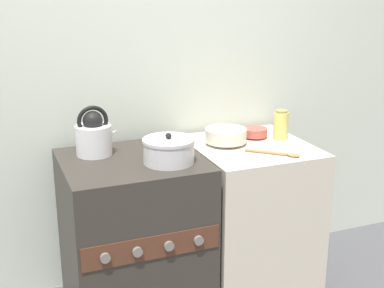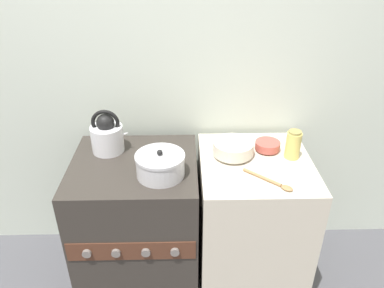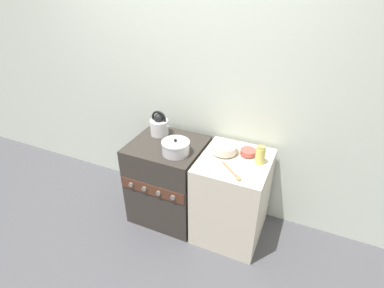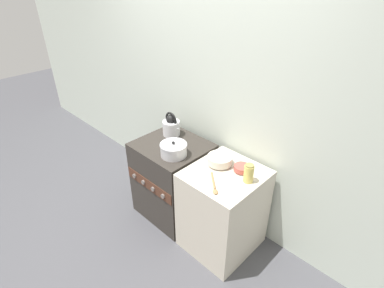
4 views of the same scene
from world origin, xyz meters
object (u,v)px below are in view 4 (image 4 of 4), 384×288
stove (173,179)px  kettle (171,126)px  cooking_pot (174,150)px  small_ceramic_bowl (242,168)px  enamel_bowl (220,160)px  storage_jar (249,173)px

stove → kettle: (-0.15, 0.13, 0.50)m
cooking_pot → small_ceramic_bowl: bearing=22.5°
kettle → enamel_bowl: bearing=-4.8°
kettle → small_ceramic_bowl: size_ratio=1.79×
cooking_pot → small_ceramic_bowl: size_ratio=1.78×
kettle → enamel_bowl: (0.67, -0.06, -0.06)m
cooking_pot → stove: bearing=143.8°
small_ceramic_bowl → stove: bearing=-169.8°
enamel_bowl → stove: bearing=-171.6°
small_ceramic_bowl → storage_jar: storage_jar is taller
stove → cooking_pot: (0.15, -0.11, 0.47)m
cooking_pot → storage_jar: bearing=13.2°
kettle → cooking_pot: kettle is taller
kettle → small_ceramic_bowl: 0.86m
enamel_bowl → storage_jar: bearing=-4.4°
cooking_pot → enamel_bowl: cooking_pot is taller
kettle → cooking_pot: (0.29, -0.24, -0.04)m
kettle → enamel_bowl: 0.67m
cooking_pot → small_ceramic_bowl: (0.57, 0.24, -0.04)m
stove → cooking_pot: cooking_pot is taller
stove → small_ceramic_bowl: 0.85m
cooking_pot → small_ceramic_bowl: cooking_pot is taller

